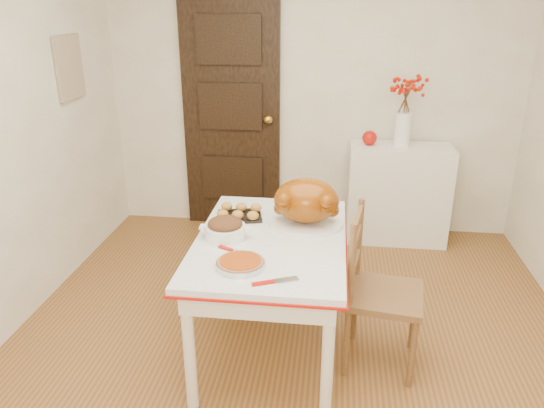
# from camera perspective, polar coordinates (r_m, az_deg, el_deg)

# --- Properties ---
(floor) EXTENTS (3.50, 4.00, 0.00)m
(floor) POSITION_cam_1_polar(r_m,az_deg,el_deg) (3.14, 1.89, -17.05)
(floor) COLOR brown
(floor) RESTS_ON ground
(wall_back) EXTENTS (3.50, 0.00, 2.50)m
(wall_back) POSITION_cam_1_polar(r_m,az_deg,el_deg) (4.50, 4.49, 12.51)
(wall_back) COLOR white
(wall_back) RESTS_ON ground
(door_back) EXTENTS (0.85, 0.06, 2.06)m
(door_back) POSITION_cam_1_polar(r_m,az_deg,el_deg) (4.60, -4.49, 9.91)
(door_back) COLOR black
(door_back) RESTS_ON ground
(photo_board) EXTENTS (0.03, 0.35, 0.45)m
(photo_board) POSITION_cam_1_polar(r_m,az_deg,el_deg) (4.15, -21.44, 13.85)
(photo_board) COLOR tan
(photo_board) RESTS_ON ground
(sideboard) EXTENTS (0.84, 0.37, 0.84)m
(sideboard) POSITION_cam_1_polar(r_m,az_deg,el_deg) (4.53, 13.68, 1.10)
(sideboard) COLOR white
(sideboard) RESTS_ON floor
(kitchen_table) EXTENTS (0.84, 1.22, 0.73)m
(kitchen_table) POSITION_cam_1_polar(r_m,az_deg,el_deg) (3.04, -0.12, -9.96)
(kitchen_table) COLOR silver
(kitchen_table) RESTS_ON floor
(chair_oak) EXTENTS (0.46, 0.46, 0.92)m
(chair_oak) POSITION_cam_1_polar(r_m,az_deg,el_deg) (2.95, 12.34, -9.40)
(chair_oak) COLOR brown
(chair_oak) RESTS_ON floor
(berry_vase) EXTENTS (0.30, 0.30, 0.57)m
(berry_vase) POSITION_cam_1_polar(r_m,az_deg,el_deg) (4.34, 14.37, 9.86)
(berry_vase) COLOR white
(berry_vase) RESTS_ON sideboard
(apple) EXTENTS (0.12, 0.12, 0.12)m
(apple) POSITION_cam_1_polar(r_m,az_deg,el_deg) (4.36, 10.70, 7.17)
(apple) COLOR #B71107
(apple) RESTS_ON sideboard
(turkey_platter) EXTENTS (0.51, 0.45, 0.28)m
(turkey_platter) POSITION_cam_1_polar(r_m,az_deg,el_deg) (2.97, 3.79, 0.10)
(turkey_platter) COLOR #954605
(turkey_platter) RESTS_ON kitchen_table
(pumpkin_pie) EXTENTS (0.27, 0.27, 0.05)m
(pumpkin_pie) POSITION_cam_1_polar(r_m,az_deg,el_deg) (2.56, -3.50, -6.45)
(pumpkin_pie) COLOR #9E3C0E
(pumpkin_pie) RESTS_ON kitchen_table
(stuffing_dish) EXTENTS (0.34, 0.30, 0.11)m
(stuffing_dish) POSITION_cam_1_polar(r_m,az_deg,el_deg) (2.86, -5.17, -2.68)
(stuffing_dish) COLOR #50311B
(stuffing_dish) RESTS_ON kitchen_table
(rolls_tray) EXTENTS (0.30, 0.26, 0.07)m
(rolls_tray) POSITION_cam_1_polar(r_m,az_deg,el_deg) (3.12, -3.60, -0.90)
(rolls_tray) COLOR #C08939
(rolls_tray) RESTS_ON kitchen_table
(pie_server) EXTENTS (0.23, 0.15, 0.01)m
(pie_server) POSITION_cam_1_polar(r_m,az_deg,el_deg) (2.43, 0.36, -8.49)
(pie_server) COLOR silver
(pie_server) RESTS_ON kitchen_table
(carving_knife) EXTENTS (0.24, 0.15, 0.01)m
(carving_knife) POSITION_cam_1_polar(r_m,az_deg,el_deg) (2.70, -3.81, -5.28)
(carving_knife) COLOR silver
(carving_knife) RESTS_ON kitchen_table
(drinking_glass) EXTENTS (0.08, 0.08, 0.11)m
(drinking_glass) POSITION_cam_1_polar(r_m,az_deg,el_deg) (3.27, 1.32, 0.66)
(drinking_glass) COLOR white
(drinking_glass) RESTS_ON kitchen_table
(shaker_pair) EXTENTS (0.08, 0.04, 0.08)m
(shaker_pair) POSITION_cam_1_polar(r_m,az_deg,el_deg) (3.24, 6.68, 0.00)
(shaker_pair) COLOR white
(shaker_pair) RESTS_ON kitchen_table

